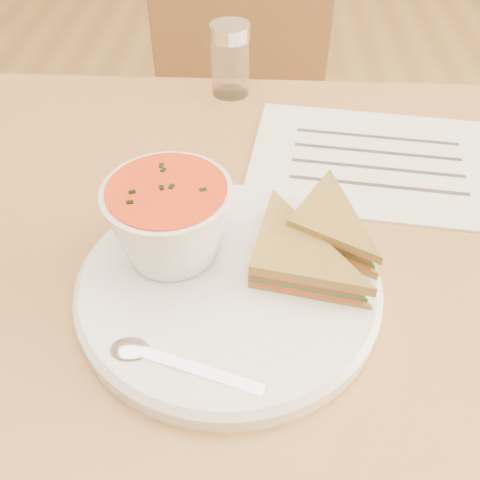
# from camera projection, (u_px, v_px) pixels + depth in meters

# --- Properties ---
(dining_table) EXTENTS (1.00, 0.70, 0.75)m
(dining_table) POSITION_uv_depth(u_px,v_px,m) (241.00, 407.00, 0.84)
(dining_table) COLOR brown
(dining_table) RESTS_ON floor
(chair_far) EXTENTS (0.46, 0.46, 0.97)m
(chair_far) POSITION_uv_depth(u_px,v_px,m) (228.00, 124.00, 1.23)
(chair_far) COLOR brown
(chair_far) RESTS_ON floor
(plate) EXTENTS (0.34, 0.34, 0.02)m
(plate) POSITION_uv_depth(u_px,v_px,m) (229.00, 285.00, 0.51)
(plate) COLOR white
(plate) RESTS_ON dining_table
(soup_bowl) EXTENTS (0.13, 0.13, 0.08)m
(soup_bowl) POSITION_uv_depth(u_px,v_px,m) (171.00, 224.00, 0.50)
(soup_bowl) COLOR white
(soup_bowl) RESTS_ON plate
(sandwich_half_a) EXTENTS (0.13, 0.13, 0.03)m
(sandwich_half_a) POSITION_uv_depth(u_px,v_px,m) (248.00, 279.00, 0.48)
(sandwich_half_a) COLOR #A9853B
(sandwich_half_a) RESTS_ON plate
(sandwich_half_b) EXTENTS (0.13, 0.13, 0.03)m
(sandwich_half_b) POSITION_uv_depth(u_px,v_px,m) (286.00, 231.00, 0.52)
(sandwich_half_b) COLOR #A9853B
(sandwich_half_b) RESTS_ON plate
(spoon) EXTENTS (0.18, 0.08, 0.01)m
(spoon) POSITION_uv_depth(u_px,v_px,m) (186.00, 367.00, 0.43)
(spoon) COLOR silver
(spoon) RESTS_ON plate
(paper_menu) EXTENTS (0.34, 0.27, 0.00)m
(paper_menu) POSITION_uv_depth(u_px,v_px,m) (377.00, 161.00, 0.67)
(paper_menu) COLOR white
(paper_menu) RESTS_ON dining_table
(condiment_shaker) EXTENTS (0.07, 0.07, 0.10)m
(condiment_shaker) POSITION_uv_depth(u_px,v_px,m) (230.00, 60.00, 0.76)
(condiment_shaker) COLOR silver
(condiment_shaker) RESTS_ON dining_table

